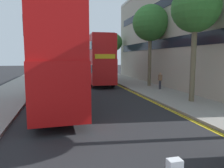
{
  "coord_description": "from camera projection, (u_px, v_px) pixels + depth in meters",
  "views": [
    {
      "loc": [
        -2.11,
        0.36,
        3.18
      ],
      "look_at": [
        0.5,
        11.0,
        1.8
      ],
      "focal_mm": 33.76,
      "sensor_mm": 36.0,
      "label": 1
    }
  ],
  "objects": [
    {
      "name": "street_tree_distant",
      "position": [
        196.0,
        9.0,
        14.02
      ],
      "size": [
        3.22,
        3.22,
        7.94
      ],
      "color": "#6B6047",
      "rests_on": "sidewalk_right"
    },
    {
      "name": "kerb_line_outer",
      "position": [
        155.0,
        102.0,
        15.08
      ],
      "size": [
        0.1,
        56.0,
        0.01
      ],
      "primitive_type": "cube",
      "color": "yellow",
      "rests_on": "ground"
    },
    {
      "name": "street_tree_mid",
      "position": [
        150.0,
        23.0,
        22.06
      ],
      "size": [
        3.75,
        3.75,
        8.53
      ],
      "color": "#6B6047",
      "rests_on": "sidewalk_right"
    },
    {
      "name": "street_tree_near",
      "position": [
        113.0,
        43.0,
        35.02
      ],
      "size": [
        2.96,
        2.96,
        7.06
      ],
      "color": "#6B6047",
      "rests_on": "sidewalk_right"
    },
    {
      "name": "townhouse_terrace_right",
      "position": [
        194.0,
        33.0,
        25.06
      ],
      "size": [
        10.08,
        28.0,
        12.17
      ],
      "color": "#B2A893",
      "rests_on": "ground"
    },
    {
      "name": "kerb_line_inner",
      "position": [
        153.0,
        102.0,
        15.04
      ],
      "size": [
        0.1,
        56.0,
        0.01
      ],
      "primitive_type": "cube",
      "color": "yellow",
      "rests_on": "ground"
    },
    {
      "name": "pedestrian_far",
      "position": [
        160.0,
        80.0,
        20.27
      ],
      "size": [
        0.34,
        0.22,
        1.62
      ],
      "color": "#2D2D38",
      "rests_on": "sidewalk_right"
    },
    {
      "name": "sidewalk_right",
      "position": [
        168.0,
        95.0,
        17.5
      ],
      "size": [
        4.0,
        80.0,
        0.14
      ],
      "primitive_type": "cube",
      "color": "gray",
      "rests_on": "ground"
    },
    {
      "name": "double_decker_bus_oncoming",
      "position": [
        97.0,
        59.0,
        25.62
      ],
      "size": [
        2.92,
        10.84,
        5.64
      ],
      "color": "red",
      "rests_on": "ground"
    },
    {
      "name": "double_decker_bus_away",
      "position": [
        57.0,
        60.0,
        13.25
      ],
      "size": [
        3.03,
        10.87,
        5.64
      ],
      "color": "#B20F0F",
      "rests_on": "ground"
    }
  ]
}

